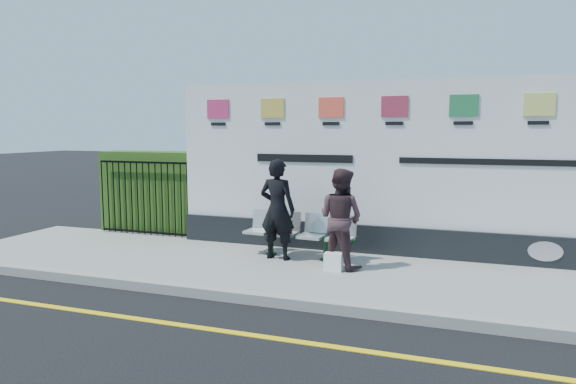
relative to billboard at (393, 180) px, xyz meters
The scene contains 12 objects.
ground 4.13m from the billboard, 97.40° to the right, with size 80.00×80.00×0.00m, color black.
pavement 1.98m from the billboard, 110.32° to the right, with size 14.00×3.00×0.12m, color gray.
kerb 3.19m from the billboard, 99.95° to the right, with size 14.00×0.18×0.14m, color gray.
yellow_line 4.13m from the billboard, 97.40° to the right, with size 14.00×0.10×0.01m, color yellow.
billboard is the anchor object (origin of this frame).
hedge 5.11m from the billboard, behind, with size 2.35×0.70×1.70m, color #2E5218.
railing 5.10m from the billboard, behind, with size 2.05×0.06×1.54m, color black, non-canonical shape.
bench 2.00m from the billboard, 152.11° to the right, with size 1.92×0.51×0.41m, color #B0B7BA, non-canonical shape.
woman_left 2.08m from the billboard, 151.11° to the right, with size 0.62×0.40×1.69m, color black.
woman_right 1.42m from the billboard, 119.47° to the right, with size 0.76×0.59×1.57m, color #3B262A.
handbag_brown 2.04m from the billboard, 156.23° to the right, with size 0.26×0.11×0.20m, color black.
carrier_bag_white 1.94m from the billboard, 116.95° to the right, with size 0.27×0.16×0.27m, color white.
Camera 1 is at (1.67, -5.05, 2.29)m, focal length 32.00 mm.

